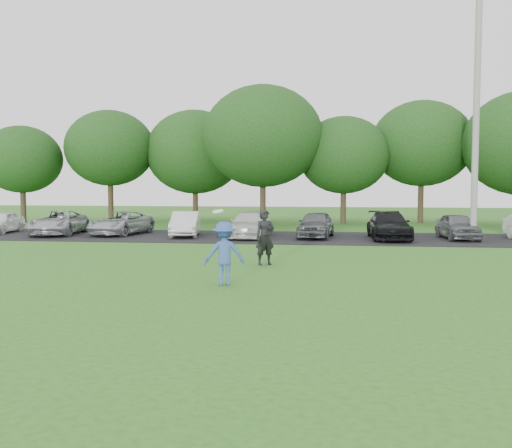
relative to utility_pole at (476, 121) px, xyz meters
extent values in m
plane|color=#2C691E|center=(-8.47, -12.28, -5.25)|extent=(100.00, 100.00, 0.00)
cube|color=black|center=(-8.47, 0.72, -5.24)|extent=(32.00, 6.50, 0.03)
cylinder|color=gray|center=(0.00, 0.00, 0.00)|extent=(0.28, 0.28, 10.51)
imported|color=#3959A1|center=(-8.81, -12.16, -4.46)|extent=(1.16, 0.88, 1.59)
cylinder|color=white|center=(-8.91, -12.44, -3.39)|extent=(0.28, 0.27, 0.11)
imported|color=black|center=(-8.22, -8.47, -4.39)|extent=(0.75, 0.67, 1.73)
cube|color=black|center=(-8.04, -8.65, -4.14)|extent=(0.17, 0.15, 0.10)
imported|color=white|center=(-22.96, 1.08, -4.67)|extent=(1.62, 3.36, 1.11)
imported|color=#A9ACB1|center=(-19.56, 0.51, -4.63)|extent=(2.50, 4.47, 1.18)
imported|color=#AAACB1|center=(-16.53, 0.97, -4.66)|extent=(2.51, 4.32, 1.13)
imported|color=silver|center=(-13.15, 0.56, -4.64)|extent=(1.82, 3.71, 1.17)
imported|color=silver|center=(-9.99, 0.41, -4.63)|extent=(1.81, 4.16, 1.19)
imported|color=#565A5E|center=(-6.91, 0.63, -4.61)|extent=(1.83, 3.75, 1.23)
imported|color=black|center=(-3.60, 0.35, -4.61)|extent=(1.86, 4.30, 1.23)
imported|color=slate|center=(-0.51, 0.78, -4.64)|extent=(1.65, 3.53, 1.17)
cylinder|color=#38281C|center=(-26.47, 9.32, -4.15)|extent=(0.36, 0.36, 2.20)
ellipsoid|color=#214C19|center=(-26.47, 9.32, -1.10)|extent=(5.20, 5.20, 4.42)
cylinder|color=#38281C|center=(-20.97, 10.72, -3.90)|extent=(0.36, 0.36, 2.70)
ellipsoid|color=#214C19|center=(-20.97, 10.72, -0.33)|extent=(5.94, 5.94, 5.05)
cylinder|color=#38281C|center=(-15.47, 12.12, -4.15)|extent=(0.36, 0.36, 2.20)
ellipsoid|color=#214C19|center=(-15.47, 12.12, -0.55)|extent=(6.68, 6.68, 5.68)
cylinder|color=#38281C|center=(-10.47, 9.32, -3.90)|extent=(0.36, 0.36, 2.70)
ellipsoid|color=#214C19|center=(-10.47, 9.32, 0.23)|extent=(7.42, 7.42, 6.31)
cylinder|color=#38281C|center=(-5.47, 10.72, -4.15)|extent=(0.36, 0.36, 2.20)
ellipsoid|color=#214C19|center=(-5.47, 10.72, -0.89)|extent=(5.76, 5.76, 4.90)
cylinder|color=#38281C|center=(-0.47, 12.12, -3.90)|extent=(0.36, 0.36, 2.70)
ellipsoid|color=#214C19|center=(-0.47, 12.12, -0.12)|extent=(6.50, 6.50, 5.53)
camera|label=1|loc=(-6.15, -26.01, -2.74)|focal=40.00mm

